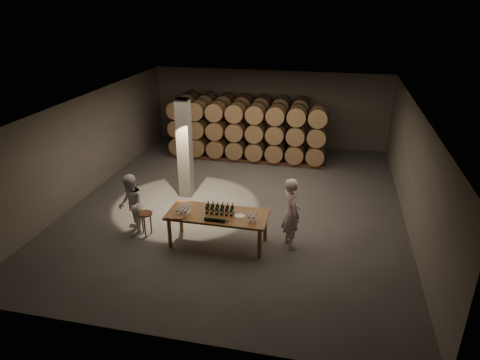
% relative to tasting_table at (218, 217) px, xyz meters
% --- Properties ---
extents(room, '(12.00, 12.00, 12.00)m').
position_rel_tasting_table_xyz_m(room, '(-1.80, 2.70, 0.80)').
color(room, '#55524F').
rests_on(room, ground).
extents(tasting_table, '(2.60, 1.10, 0.90)m').
position_rel_tasting_table_xyz_m(tasting_table, '(0.00, 0.00, 0.00)').
color(tasting_table, brown).
rests_on(tasting_table, ground).
extents(barrel_stack_back, '(5.48, 0.95, 2.31)m').
position_rel_tasting_table_xyz_m(barrel_stack_back, '(-0.96, 7.70, 0.40)').
color(barrel_stack_back, brown).
rests_on(barrel_stack_back, ground).
extents(barrel_stack_front, '(6.26, 0.95, 2.31)m').
position_rel_tasting_table_xyz_m(barrel_stack_front, '(-0.57, 6.30, 0.40)').
color(barrel_stack_front, brown).
rests_on(barrel_stack_front, ground).
extents(bottle_cluster, '(0.73, 0.23, 0.30)m').
position_rel_tasting_table_xyz_m(bottle_cluster, '(0.05, 0.03, 0.21)').
color(bottle_cluster, black).
rests_on(bottle_cluster, tasting_table).
extents(lying_bottles, '(0.63, 0.08, 0.08)m').
position_rel_tasting_table_xyz_m(lying_bottles, '(0.05, -0.40, 0.15)').
color(lying_bottles, black).
rests_on(lying_bottles, tasting_table).
extents(glass_cluster_left, '(0.30, 0.41, 0.17)m').
position_rel_tasting_table_xyz_m(glass_cluster_left, '(-0.87, -0.14, 0.22)').
color(glass_cluster_left, silver).
rests_on(glass_cluster_left, tasting_table).
extents(glass_cluster_right, '(0.19, 0.30, 0.17)m').
position_rel_tasting_table_xyz_m(glass_cluster_right, '(0.93, -0.13, 0.23)').
color(glass_cluster_right, silver).
rests_on(glass_cluster_right, tasting_table).
extents(plate, '(0.26, 0.26, 0.02)m').
position_rel_tasting_table_xyz_m(plate, '(0.59, -0.01, 0.11)').
color(plate, white).
rests_on(plate, tasting_table).
extents(notebook_near, '(0.28, 0.23, 0.03)m').
position_rel_tasting_table_xyz_m(notebook_near, '(-0.91, -0.43, 0.12)').
color(notebook_near, '#985F37').
rests_on(notebook_near, tasting_table).
extents(notebook_corner, '(0.22, 0.27, 0.02)m').
position_rel_tasting_table_xyz_m(notebook_corner, '(-1.09, -0.42, 0.12)').
color(notebook_corner, '#985F37').
rests_on(notebook_corner, tasting_table).
extents(pen, '(0.15, 0.04, 0.01)m').
position_rel_tasting_table_xyz_m(pen, '(-0.73, -0.45, 0.11)').
color(pen, black).
rests_on(pen, tasting_table).
extents(stool, '(0.40, 0.40, 0.66)m').
position_rel_tasting_table_xyz_m(stool, '(-2.06, 0.05, -0.25)').
color(stool, brown).
rests_on(stool, ground).
extents(person_man, '(0.73, 0.83, 1.92)m').
position_rel_tasting_table_xyz_m(person_man, '(1.86, 0.34, 0.16)').
color(person_man, silver).
rests_on(person_man, ground).
extents(person_woman, '(0.97, 1.04, 1.71)m').
position_rel_tasting_table_xyz_m(person_woman, '(-2.45, 0.05, 0.06)').
color(person_woman, white).
rests_on(person_woman, ground).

